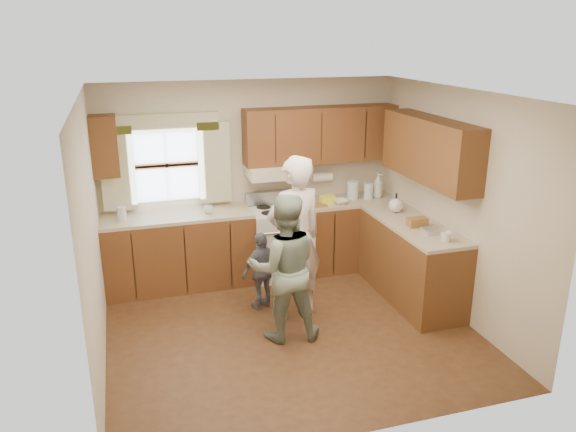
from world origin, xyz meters
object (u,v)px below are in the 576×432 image
object	(u,v)px
stove	(280,241)
woman_right	(284,268)
child	(262,271)
woman_left	(295,238)

from	to	relation	value
stove	woman_right	world-z (taller)	woman_right
woman_right	child	bearing A→B (deg)	-77.66
woman_left	child	world-z (taller)	woman_left
stove	woman_right	bearing A→B (deg)	-104.37
woman_left	woman_right	xyz separation A→B (m)	(-0.24, -0.41, -0.14)
woman_left	woman_right	distance (m)	0.50
child	woman_left	bearing A→B (deg)	116.14
stove	child	bearing A→B (deg)	-117.95
woman_right	child	distance (m)	0.77
woman_right	child	world-z (taller)	woman_right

